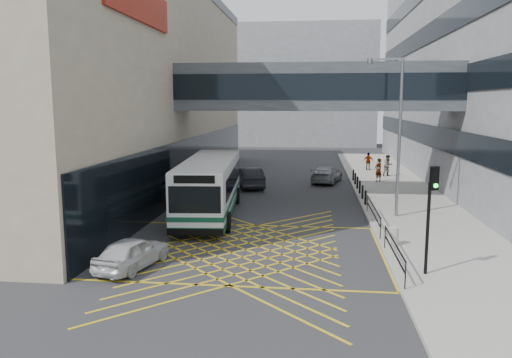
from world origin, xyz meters
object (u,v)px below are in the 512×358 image
(traffic_light, at_px, (431,205))
(pedestrian_b, at_px, (388,166))
(pedestrian_a, at_px, (378,170))
(pedestrian_c, at_px, (368,161))
(car_dark, at_px, (250,178))
(car_silver, at_px, (327,174))
(street_lamp, at_px, (396,128))
(car_white, at_px, (132,252))
(litter_bin, at_px, (393,236))
(bus, at_px, (210,185))

(traffic_light, relative_size, pedestrian_b, 2.21)
(pedestrian_a, height_order, pedestrian_c, pedestrian_a)
(car_dark, distance_m, car_silver, 6.78)
(car_silver, height_order, traffic_light, traffic_light)
(street_lamp, bearing_deg, traffic_light, -84.07)
(pedestrian_b, bearing_deg, car_dark, -176.16)
(car_white, height_order, traffic_light, traffic_light)
(car_white, relative_size, litter_bin, 4.97)
(car_white, bearing_deg, pedestrian_c, -98.58)
(car_white, distance_m, pedestrian_a, 25.78)
(pedestrian_c, bearing_deg, car_white, 89.83)
(bus, distance_m, pedestrian_b, 20.29)
(car_silver, bearing_deg, pedestrian_b, -136.22)
(street_lamp, bearing_deg, car_silver, 112.19)
(street_lamp, xyz_separation_m, pedestrian_b, (1.97, 15.81, -4.06))
(car_white, xyz_separation_m, pedestrian_a, (12.37, 22.62, 0.46))
(car_dark, xyz_separation_m, street_lamp, (9.40, -9.51, 4.37))
(car_silver, relative_size, pedestrian_c, 2.82)
(litter_bin, bearing_deg, car_dark, 118.81)
(bus, relative_size, car_dark, 2.40)
(traffic_light, bearing_deg, pedestrian_b, 60.71)
(car_dark, relative_size, pedestrian_c, 3.00)
(traffic_light, distance_m, litter_bin, 4.53)
(car_silver, xyz_separation_m, street_lamp, (3.40, -12.67, 4.42))
(car_silver, relative_size, pedestrian_a, 2.48)
(street_lamp, relative_size, pedestrian_c, 5.28)
(street_lamp, height_order, pedestrian_c, street_lamp)
(car_dark, bearing_deg, car_silver, -169.01)
(car_dark, relative_size, pedestrian_b, 2.69)
(car_white, relative_size, car_silver, 0.87)
(car_white, distance_m, litter_bin, 11.43)
(bus, height_order, street_lamp, street_lamp)
(traffic_light, xyz_separation_m, pedestrian_a, (0.97, 22.55, -1.72))
(bus, height_order, car_white, bus)
(litter_bin, distance_m, pedestrian_b, 21.98)
(car_dark, height_order, street_lamp, street_lamp)
(car_silver, bearing_deg, car_white, 83.57)
(car_silver, bearing_deg, street_lamp, 118.54)
(car_white, height_order, car_dark, car_dark)
(bus, bearing_deg, litter_bin, -35.90)
(pedestrian_c, bearing_deg, litter_bin, 108.83)
(pedestrian_a, xyz_separation_m, pedestrian_c, (-0.05, 7.08, -0.11))
(litter_bin, relative_size, pedestrian_c, 0.49)
(car_white, bearing_deg, street_lamp, -125.51)
(car_silver, xyz_separation_m, traffic_light, (3.19, -22.53, 2.10))
(street_lamp, bearing_deg, pedestrian_c, 95.12)
(car_silver, height_order, pedestrian_c, pedestrian_c)
(pedestrian_a, relative_size, pedestrian_c, 1.14)
(car_silver, relative_size, litter_bin, 5.73)
(traffic_light, relative_size, litter_bin, 5.01)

